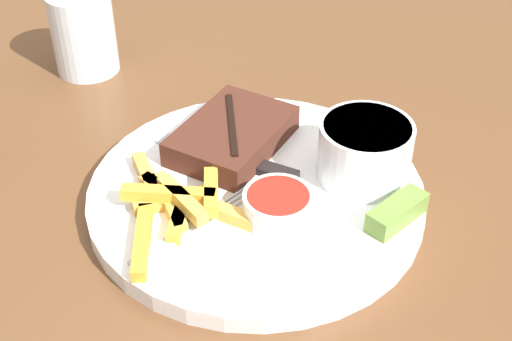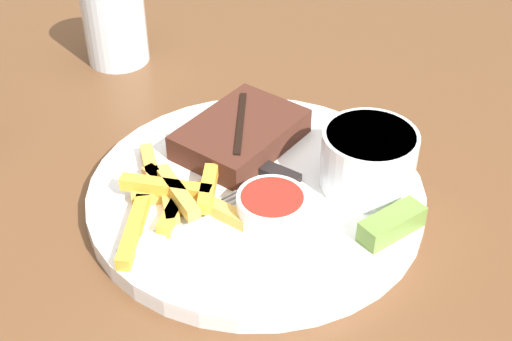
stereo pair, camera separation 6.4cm
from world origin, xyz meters
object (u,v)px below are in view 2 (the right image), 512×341
(coleslaw_cup, at_px, (369,156))
(fork_utensil, at_px, (182,224))
(pickle_spear, at_px, (392,224))
(dipping_sauce_cup, at_px, (272,206))
(drinking_glass, at_px, (115,23))
(dinner_plate, at_px, (256,195))
(steak_portion, at_px, (241,134))
(knife_utensil, at_px, (239,158))

(coleslaw_cup, distance_m, fork_utensil, 0.18)
(coleslaw_cup, distance_m, pickle_spear, 0.07)
(dipping_sauce_cup, height_order, drinking_glass, drinking_glass)
(dinner_plate, relative_size, dipping_sauce_cup, 5.01)
(steak_portion, distance_m, drinking_glass, 0.26)
(steak_portion, distance_m, fork_utensil, 0.13)
(dipping_sauce_cup, bearing_deg, dinner_plate, 56.81)
(steak_portion, distance_m, coleslaw_cup, 0.13)
(dipping_sauce_cup, bearing_deg, steak_portion, 53.53)
(dipping_sauce_cup, xyz_separation_m, knife_utensil, (0.05, 0.08, -0.01))
(steak_portion, distance_m, knife_utensil, 0.03)
(coleslaw_cup, relative_size, dipping_sauce_cup, 1.40)
(fork_utensil, relative_size, knife_utensil, 0.80)
(coleslaw_cup, xyz_separation_m, drinking_glass, (0.04, 0.38, -0.00))
(dinner_plate, height_order, coleslaw_cup, coleslaw_cup)
(dipping_sauce_cup, height_order, pickle_spear, dipping_sauce_cup)
(dipping_sauce_cup, bearing_deg, fork_utensil, 135.22)
(coleslaw_cup, height_order, dipping_sauce_cup, coleslaw_cup)
(pickle_spear, bearing_deg, steak_portion, 84.27)
(dipping_sauce_cup, relative_size, pickle_spear, 0.95)
(pickle_spear, height_order, fork_utensil, pickle_spear)
(coleslaw_cup, relative_size, drinking_glass, 0.89)
(coleslaw_cup, bearing_deg, drinking_glass, 84.23)
(dipping_sauce_cup, distance_m, fork_utensil, 0.08)
(dinner_plate, bearing_deg, dipping_sauce_cup, -123.19)
(steak_portion, relative_size, knife_utensil, 0.76)
(pickle_spear, relative_size, fork_utensil, 0.48)
(dinner_plate, xyz_separation_m, steak_portion, (0.04, 0.05, 0.02))
(steak_portion, bearing_deg, fork_utensil, -163.92)
(dinner_plate, relative_size, pickle_spear, 4.78)
(pickle_spear, xyz_separation_m, fork_utensil, (-0.10, 0.15, -0.01))
(dinner_plate, distance_m, steak_portion, 0.07)
(dinner_plate, relative_size, drinking_glass, 3.19)
(steak_portion, bearing_deg, drinking_glass, 75.58)
(dinner_plate, xyz_separation_m, dipping_sauce_cup, (-0.02, -0.04, 0.02))
(dipping_sauce_cup, xyz_separation_m, drinking_glass, (0.13, 0.34, 0.02))
(coleslaw_cup, bearing_deg, fork_utensil, 147.88)
(coleslaw_cup, bearing_deg, pickle_spear, -129.99)
(pickle_spear, relative_size, knife_utensil, 0.39)
(fork_utensil, xyz_separation_m, knife_utensil, (0.10, 0.02, 0.00))
(pickle_spear, height_order, knife_utensil, pickle_spear)
(pickle_spear, height_order, drinking_glass, drinking_glass)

